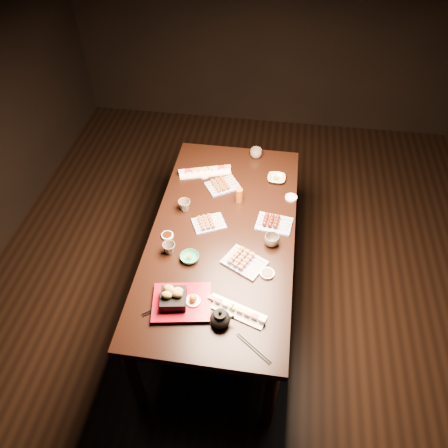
{
  "coord_description": "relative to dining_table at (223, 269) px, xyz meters",
  "views": [
    {
      "loc": [
        0.18,
        -1.85,
        2.76
      ],
      "look_at": [
        -0.1,
        0.06,
        0.77
      ],
      "focal_mm": 35.0,
      "sensor_mm": 36.0,
      "label": 1
    }
  ],
  "objects": [
    {
      "name": "tsukune_plate",
      "position": [
        0.32,
        0.11,
        0.4
      ],
      "size": [
        0.24,
        0.19,
        0.06
      ],
      "primitive_type": null,
      "rotation": [
        0.0,
        0.0,
        -0.13
      ],
      "color": "#828EB6",
      "rests_on": "dining_table"
    },
    {
      "name": "teacup_mid_right",
      "position": [
        0.31,
        -0.06,
        0.41
      ],
      "size": [
        0.1,
        0.1,
        0.07
      ],
      "primitive_type": "imported",
      "rotation": [
        0.0,
        0.0,
        -0.07
      ],
      "color": "brown",
      "rests_on": "dining_table"
    },
    {
      "name": "sushi_platter_near",
      "position": [
        0.16,
        -0.57,
        0.4
      ],
      "size": [
        0.34,
        0.19,
        0.04
      ],
      "primitive_type": null,
      "rotation": [
        0.0,
        0.0,
        -0.33
      ],
      "color": "white",
      "rests_on": "dining_table"
    },
    {
      "name": "sushi_platter_far",
      "position": [
        -0.22,
        0.56,
        0.4
      ],
      "size": [
        0.38,
        0.21,
        0.05
      ],
      "primitive_type": null,
      "rotation": [
        0.0,
        0.0,
        3.45
      ],
      "color": "white",
      "rests_on": "dining_table"
    },
    {
      "name": "edamame_bowl_green",
      "position": [
        -0.16,
        -0.25,
        0.39
      ],
      "size": [
        0.13,
        0.13,
        0.04
      ],
      "primitive_type": "imported",
      "rotation": [
        0.0,
        0.0,
        -0.11
      ],
      "color": "#2E8E67",
      "rests_on": "dining_table"
    },
    {
      "name": "ground",
      "position": [
        0.1,
        -0.01,
        -0.38
      ],
      "size": [
        5.0,
        5.0,
        0.0
      ],
      "primitive_type": "plane",
      "color": "black",
      "rests_on": "ground"
    },
    {
      "name": "teacup_far_left",
      "position": [
        -0.28,
        0.16,
        0.41
      ],
      "size": [
        0.1,
        0.1,
        0.08
      ],
      "primitive_type": "imported",
      "rotation": [
        0.0,
        0.0,
        -0.24
      ],
      "color": "brown",
      "rests_on": "dining_table"
    },
    {
      "name": "sauce_dish_east",
      "position": [
        0.41,
        0.38,
        0.38
      ],
      "size": [
        0.08,
        0.08,
        0.01
      ],
      "primitive_type": "cylinder",
      "rotation": [
        0.0,
        0.0,
        -0.03
      ],
      "color": "white",
      "rests_on": "dining_table"
    },
    {
      "name": "yakitori_plate_right",
      "position": [
        0.16,
        -0.23,
        0.41
      ],
      "size": [
        0.29,
        0.26,
        0.06
      ],
      "primitive_type": null,
      "rotation": [
        0.0,
        0.0,
        -0.49
      ],
      "color": "#828EB6",
      "rests_on": "dining_table"
    },
    {
      "name": "edamame_bowl_cream",
      "position": [
        0.3,
        0.55,
        0.39
      ],
      "size": [
        0.13,
        0.13,
        0.03
      ],
      "primitive_type": "imported",
      "rotation": [
        0.0,
        0.0,
        -0.02
      ],
      "color": "beige",
      "rests_on": "dining_table"
    },
    {
      "name": "teapot",
      "position": [
        0.08,
        -0.65,
        0.43
      ],
      "size": [
        0.15,
        0.15,
        0.11
      ],
      "primitive_type": null,
      "rotation": [
        0.0,
        0.0,
        0.17
      ],
      "color": "black",
      "rests_on": "dining_table"
    },
    {
      "name": "yakitori_plate_left",
      "position": [
        -0.06,
        0.43,
        0.4
      ],
      "size": [
        0.27,
        0.25,
        0.05
      ],
      "primitive_type": null,
      "rotation": [
        0.0,
        0.0,
        0.57
      ],
      "color": "#828EB6",
      "rests_on": "dining_table"
    },
    {
      "name": "dining_table",
      "position": [
        0.0,
        0.0,
        0.0
      ],
      "size": [
        1.01,
        1.85,
        0.75
      ],
      "primitive_type": "cube",
      "rotation": [
        0.0,
        0.0,
        -0.06
      ],
      "color": "black",
      "rests_on": "ground"
    },
    {
      "name": "sauce_dish_se",
      "position": [
        0.3,
        -0.3,
        0.38
      ],
      "size": [
        0.1,
        0.1,
        0.01
      ],
      "primitive_type": "cylinder",
      "rotation": [
        0.0,
        0.0,
        0.25
      ],
      "color": "white",
      "rests_on": "dining_table"
    },
    {
      "name": "chopsticks_near",
      "position": [
        -0.24,
        -0.6,
        0.38
      ],
      "size": [
        0.2,
        0.16,
        0.01
      ],
      "primitive_type": null,
      "rotation": [
        0.0,
        0.0,
        0.65
      ],
      "color": "black",
      "rests_on": "dining_table"
    },
    {
      "name": "chopsticks_se",
      "position": [
        0.27,
        -0.77,
        0.38
      ],
      "size": [
        0.2,
        0.16,
        0.01
      ],
      "primitive_type": null,
      "rotation": [
        0.0,
        0.0,
        -0.65
      ],
      "color": "black",
      "rests_on": "dining_table"
    },
    {
      "name": "yakitori_plate_center",
      "position": [
        -0.1,
        0.05,
        0.4
      ],
      "size": [
        0.24,
        0.22,
        0.05
      ],
      "primitive_type": null,
      "rotation": [
        0.0,
        0.0,
        0.46
      ],
      "color": "#828EB6",
      "rests_on": "dining_table"
    },
    {
      "name": "teacup_far_right",
      "position": [
        0.13,
        0.8,
        0.41
      ],
      "size": [
        0.1,
        0.1,
        0.07
      ],
      "primitive_type": "imported",
      "rotation": [
        0.0,
        0.0,
        -0.14
      ],
      "color": "brown",
      "rests_on": "dining_table"
    },
    {
      "name": "condiment_bottle",
      "position": [
        0.07,
        0.3,
        0.45
      ],
      "size": [
        0.06,
        0.06,
        0.14
      ],
      "primitive_type": "cylinder",
      "rotation": [
        0.0,
        0.0,
        -0.24
      ],
      "color": "brown",
      "rests_on": "dining_table"
    },
    {
      "name": "tempura_tray",
      "position": [
        -0.14,
        -0.57,
        0.43
      ],
      "size": [
        0.35,
        0.3,
        0.12
      ],
      "primitive_type": null,
      "rotation": [
        0.0,
        0.0,
        0.17
      ],
      "color": "black",
      "rests_on": "dining_table"
    },
    {
      "name": "teacup_near_left",
      "position": [
        -0.29,
        -0.21,
        0.41
      ],
      "size": [
        0.09,
        0.09,
        0.07
      ],
      "primitive_type": "imported",
      "rotation": [
        0.0,
        0.0,
        0.16
      ],
      "color": "brown",
      "rests_on": "dining_table"
    },
    {
      "name": "sauce_dish_west",
      "position": [
        -0.34,
        -0.09,
        0.38
      ],
      "size": [
        0.08,
        0.08,
        0.01
      ],
      "primitive_type": "cylinder",
      "rotation": [
        0.0,
        0.0,
        -0.12
      ],
      "color": "white",
      "rests_on": "dining_table"
    },
    {
      "name": "sauce_dish_nw",
      "position": [
        -0.22,
        0.53,
        0.38
      ],
      "size": [
        0.1,
        0.1,
        0.01
      ],
      "primitive_type": "cylinder",
      "rotation": [
        0.0,
        0.0,
        0.27
      ],
      "color": "white",
      "rests_on": "dining_table"
    }
  ]
}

